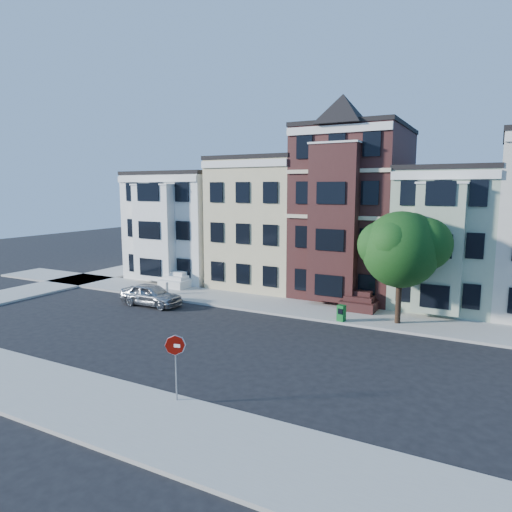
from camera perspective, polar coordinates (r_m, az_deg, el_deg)
The scene contains 12 objects.
ground at distance 22.64m, azimuth 1.40°, elevation -11.90°, with size 120.00×120.00×0.00m, color black.
far_sidewalk at distance 29.66m, azimuth 8.38°, elevation -6.90°, with size 60.00×4.00×0.15m, color #9E9B93.
near_sidewalk at distance 16.47m, azimuth -11.96°, elevation -19.96°, with size 60.00×4.00×0.15m, color #9E9B93.
house_white at distance 41.63m, azimuth -8.18°, elevation 3.69°, with size 8.00×9.00×9.00m, color white.
house_yellow at distance 37.45m, azimuth 1.77°, elevation 4.02°, with size 7.00×9.00×10.00m, color beige.
house_brown at distance 34.87m, azimuth 12.20°, elevation 5.16°, with size 7.00×9.00×12.00m, color #381917.
house_green at distance 33.81m, azimuth 22.78°, elevation 2.05°, with size 6.00×9.00×9.00m, color #99AA8E.
street_tree at distance 27.14m, azimuth 17.62°, elevation 0.15°, with size 6.87×6.87×7.99m, color #1B4817, non-canonical shape.
parked_car at distance 31.78m, azimuth -12.97°, elevation -4.74°, with size 1.77×4.40×1.50m, color #96989D.
newspaper_box at distance 27.44m, azimuth 10.62°, elevation -7.02°, with size 0.43×0.38×0.96m, color #0F6223.
fire_hydrant at distance 34.45m, azimuth -11.09°, elevation -4.08°, with size 0.25×0.25×0.71m, color beige.
stop_sign at distance 17.29m, azimuth -9.98°, elevation -13.11°, with size 0.77×0.11×2.80m, color #C00D03, non-canonical shape.
Camera 1 is at (9.48, -19.01, 7.85)m, focal length 32.00 mm.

